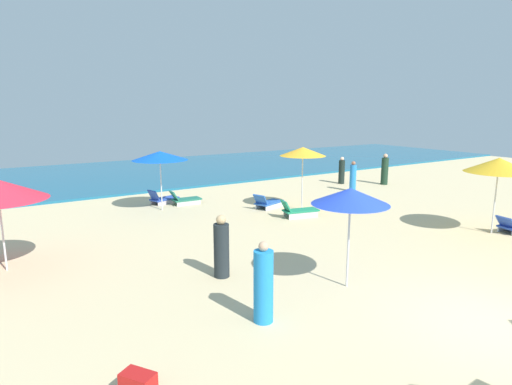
# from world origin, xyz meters

# --- Properties ---
(ground_plane) EXTENTS (60.00, 60.00, 0.00)m
(ground_plane) POSITION_xyz_m (0.00, 0.00, 0.00)
(ground_plane) COLOR beige
(ocean) EXTENTS (60.00, 13.29, 0.12)m
(ocean) POSITION_xyz_m (0.00, 23.35, 0.06)
(ocean) COLOR #195F82
(ocean) RESTS_ON ground_plane
(umbrella_1) EXTENTS (2.17, 2.17, 2.61)m
(umbrella_1) POSITION_xyz_m (6.36, 3.54, 2.36)
(umbrella_1) COLOR silver
(umbrella_1) RESTS_ON ground_plane
(umbrella_2) EXTENTS (1.91, 1.91, 2.65)m
(umbrella_2) POSITION_xyz_m (3.04, 9.79, 2.46)
(umbrella_2) COLOR silver
(umbrella_2) RESTS_ON ground_plane
(lounge_chair_2_0) EXTENTS (1.57, 0.88, 0.72)m
(lounge_chair_2_0) POSITION_xyz_m (2.14, 8.87, 0.26)
(lounge_chair_2_0) COLOR silver
(lounge_chair_2_0) RESTS_ON ground_plane
(lounge_chair_2_1) EXTENTS (1.55, 1.04, 0.68)m
(lounge_chair_2_1) POSITION_xyz_m (1.99, 10.78, 0.24)
(lounge_chair_2_1) COLOR silver
(lounge_chair_2_1) RESTS_ON ground_plane
(umbrella_3) EXTENTS (1.82, 1.82, 2.42)m
(umbrella_3) POSITION_xyz_m (-1.01, 3.00, 2.22)
(umbrella_3) COLOR silver
(umbrella_3) RESTS_ON ground_plane
(umbrella_4) EXTENTS (2.29, 2.29, 2.48)m
(umbrella_4) POSITION_xyz_m (-1.96, 12.90, 2.30)
(umbrella_4) COLOR silver
(umbrella_4) RESTS_ON ground_plane
(lounge_chair_4_0) EXTENTS (1.37, 0.69, 0.65)m
(lounge_chair_4_0) POSITION_xyz_m (-0.72, 13.41, 0.23)
(lounge_chair_4_0) COLOR silver
(lounge_chair_4_0) RESTS_ON ground_plane
(lounge_chair_4_1) EXTENTS (1.45, 0.95, 0.69)m
(lounge_chair_4_1) POSITION_xyz_m (-1.50, 14.06, 0.23)
(lounge_chair_4_1) COLOR silver
(lounge_chair_4_1) RESTS_ON ground_plane
(beachgoer_0) EXTENTS (0.36, 0.36, 1.55)m
(beachgoer_0) POSITION_xyz_m (7.80, 11.56, 0.72)
(beachgoer_0) COLOR #257BD1
(beachgoer_0) RESTS_ON ground_plane
(beachgoer_1) EXTENTS (0.41, 0.41, 1.68)m
(beachgoer_1) POSITION_xyz_m (-3.67, 2.65, 0.77)
(beachgoer_1) COLOR #2084D4
(beachgoer_1) RESTS_ON ground_plane
(beachgoer_3) EXTENTS (0.50, 0.50, 1.62)m
(beachgoer_3) POSITION_xyz_m (-3.26, 5.16, 0.75)
(beachgoer_3) COLOR #1F272B
(beachgoer_3) RESTS_ON ground_plane
(beachgoer_4) EXTENTS (0.47, 0.47, 1.52)m
(beachgoer_4) POSITION_xyz_m (8.88, 13.51, 0.70)
(beachgoer_4) COLOR black
(beachgoer_4) RESTS_ON ground_plane
(beachgoer_5) EXTENTS (0.54, 0.54, 1.73)m
(beachgoer_5) POSITION_xyz_m (10.72, 12.02, 0.80)
(beachgoer_5) COLOR #1B3625
(beachgoer_5) RESTS_ON ground_plane
(cooler_box_1) EXTENTS (0.54, 0.60, 0.35)m
(cooler_box_1) POSITION_xyz_m (-6.50, 1.78, 0.18)
(cooler_box_1) COLOR red
(cooler_box_1) RESTS_ON ground_plane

